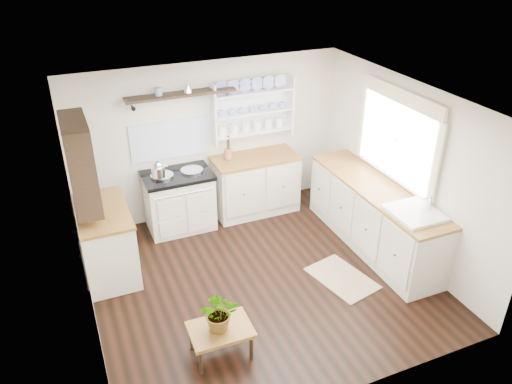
# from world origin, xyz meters

# --- Properties ---
(floor) EXTENTS (4.00, 3.80, 0.01)m
(floor) POSITION_xyz_m (0.00, 0.00, 0.00)
(floor) COLOR black
(floor) RESTS_ON ground
(wall_back) EXTENTS (4.00, 0.02, 2.30)m
(wall_back) POSITION_xyz_m (0.00, 1.90, 1.15)
(wall_back) COLOR beige
(wall_back) RESTS_ON ground
(wall_right) EXTENTS (0.02, 3.80, 2.30)m
(wall_right) POSITION_xyz_m (2.00, 0.00, 1.15)
(wall_right) COLOR beige
(wall_right) RESTS_ON ground
(wall_left) EXTENTS (0.02, 3.80, 2.30)m
(wall_left) POSITION_xyz_m (-2.00, 0.00, 1.15)
(wall_left) COLOR beige
(wall_left) RESTS_ON ground
(ceiling) EXTENTS (4.00, 3.80, 0.01)m
(ceiling) POSITION_xyz_m (0.00, 0.00, 2.30)
(ceiling) COLOR white
(ceiling) RESTS_ON wall_back
(window) EXTENTS (0.08, 1.55, 1.22)m
(window) POSITION_xyz_m (1.95, 0.15, 1.56)
(window) COLOR white
(window) RESTS_ON wall_right
(aga_cooker) EXTENTS (0.96, 0.67, 0.89)m
(aga_cooker) POSITION_xyz_m (-0.59, 1.57, 0.44)
(aga_cooker) COLOR beige
(aga_cooker) RESTS_ON floor
(back_cabinets) EXTENTS (1.27, 0.63, 0.90)m
(back_cabinets) POSITION_xyz_m (0.60, 1.60, 0.46)
(back_cabinets) COLOR beige
(back_cabinets) RESTS_ON floor
(right_cabinets) EXTENTS (0.62, 2.43, 0.90)m
(right_cabinets) POSITION_xyz_m (1.70, 0.10, 0.46)
(right_cabinets) COLOR beige
(right_cabinets) RESTS_ON floor
(belfast_sink) EXTENTS (0.55, 0.60, 0.45)m
(belfast_sink) POSITION_xyz_m (1.70, -0.65, 0.80)
(belfast_sink) COLOR white
(belfast_sink) RESTS_ON right_cabinets
(left_cabinets) EXTENTS (0.62, 1.13, 0.90)m
(left_cabinets) POSITION_xyz_m (-1.70, 0.90, 0.46)
(left_cabinets) COLOR beige
(left_cabinets) RESTS_ON floor
(plate_rack) EXTENTS (1.20, 0.22, 0.90)m
(plate_rack) POSITION_xyz_m (0.65, 1.86, 1.56)
(plate_rack) COLOR white
(plate_rack) RESTS_ON wall_back
(high_shelf) EXTENTS (1.50, 0.29, 0.16)m
(high_shelf) POSITION_xyz_m (-0.40, 1.78, 1.91)
(high_shelf) COLOR black
(high_shelf) RESTS_ON wall_back
(left_shelving) EXTENTS (0.28, 0.80, 1.05)m
(left_shelving) POSITION_xyz_m (-1.84, 0.90, 1.55)
(left_shelving) COLOR black
(left_shelving) RESTS_ON wall_left
(kettle) EXTENTS (0.18, 0.18, 0.22)m
(kettle) POSITION_xyz_m (-0.87, 1.45, 1.04)
(kettle) COLOR silver
(kettle) RESTS_ON aga_cooker
(utensil_crock) EXTENTS (0.12, 0.12, 0.14)m
(utensil_crock) POSITION_xyz_m (0.21, 1.68, 0.98)
(utensil_crock) COLOR #AC653F
(utensil_crock) RESTS_ON back_cabinets
(center_table) EXTENTS (0.64, 0.46, 0.34)m
(center_table) POSITION_xyz_m (-0.86, -0.97, 0.30)
(center_table) COLOR brown
(center_table) RESTS_ON floor
(potted_plant) EXTENTS (0.46, 0.43, 0.42)m
(potted_plant) POSITION_xyz_m (-0.86, -0.97, 0.55)
(potted_plant) COLOR #3F7233
(potted_plant) RESTS_ON center_table
(floor_rug) EXTENTS (0.72, 0.95, 0.02)m
(floor_rug) POSITION_xyz_m (0.94, -0.41, 0.01)
(floor_rug) COLOR brown
(floor_rug) RESTS_ON floor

